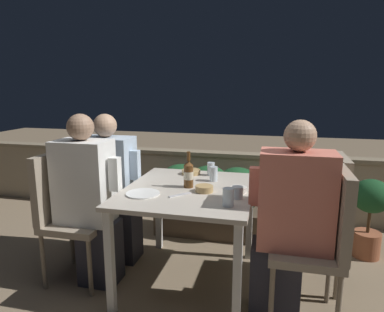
# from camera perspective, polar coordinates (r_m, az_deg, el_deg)

# --- Properties ---
(ground_plane) EXTENTS (16.00, 16.00, 0.00)m
(ground_plane) POSITION_cam_1_polar(r_m,az_deg,el_deg) (2.79, -0.41, -20.13)
(ground_plane) COLOR #847056
(parapet_wall) EXTENTS (9.00, 0.18, 0.73)m
(parapet_wall) POSITION_cam_1_polar(r_m,az_deg,el_deg) (3.96, 4.74, -4.47)
(parapet_wall) COLOR gray
(parapet_wall) RESTS_ON ground_plane
(dining_table) EXTENTS (0.91, 1.05, 0.74)m
(dining_table) POSITION_cam_1_polar(r_m,az_deg,el_deg) (2.50, -0.43, -7.30)
(dining_table) COLOR #BCB2A3
(dining_table) RESTS_ON ground_plane
(planter_hedge) EXTENTS (1.04, 0.47, 0.70)m
(planter_hedge) POSITION_cam_1_polar(r_m,az_deg,el_deg) (3.42, 2.74, -6.77)
(planter_hedge) COLOR brown
(planter_hedge) RESTS_ON ground_plane
(chair_left_near) EXTENTS (0.44, 0.44, 0.98)m
(chair_left_near) POSITION_cam_1_polar(r_m,az_deg,el_deg) (2.76, -20.43, -7.70)
(chair_left_near) COLOR gray
(chair_left_near) RESTS_ON ground_plane
(person_white_polo) EXTENTS (0.48, 0.26, 1.28)m
(person_white_polo) POSITION_cam_1_polar(r_m,az_deg,el_deg) (2.64, -16.74, -7.05)
(person_white_polo) COLOR #282833
(person_white_polo) RESTS_ON ground_plane
(chair_left_far) EXTENTS (0.44, 0.44, 0.98)m
(chair_left_far) POSITION_cam_1_polar(r_m,az_deg,el_deg) (3.06, -16.67, -5.59)
(chair_left_far) COLOR gray
(chair_left_far) RESTS_ON ground_plane
(person_blue_shirt) EXTENTS (0.50, 0.26, 1.25)m
(person_blue_shirt) POSITION_cam_1_polar(r_m,az_deg,el_deg) (2.95, -13.19, -5.25)
(person_blue_shirt) COLOR #282833
(person_blue_shirt) RESTS_ON ground_plane
(chair_right_near) EXTENTS (0.44, 0.44, 0.98)m
(chair_right_near) POSITION_cam_1_polar(r_m,az_deg,el_deg) (2.28, 21.09, -11.89)
(chair_right_near) COLOR gray
(chair_right_near) RESTS_ON ground_plane
(person_coral_top) EXTENTS (0.51, 0.26, 1.27)m
(person_coral_top) POSITION_cam_1_polar(r_m,az_deg,el_deg) (2.24, 15.85, -10.50)
(person_coral_top) COLOR #282833
(person_coral_top) RESTS_ON ground_plane
(chair_right_far) EXTENTS (0.44, 0.44, 0.98)m
(chair_right_far) POSITION_cam_1_polar(r_m,az_deg,el_deg) (2.69, 21.32, -8.28)
(chair_right_far) COLOR gray
(chair_right_far) RESTS_ON ground_plane
(beer_bottle) EXTENTS (0.07, 0.07, 0.26)m
(beer_bottle) POSITION_cam_1_polar(r_m,az_deg,el_deg) (2.47, -0.58, -2.98)
(beer_bottle) COLOR brown
(beer_bottle) RESTS_ON dining_table
(plate_0) EXTENTS (0.23, 0.23, 0.01)m
(plate_0) POSITION_cam_1_polar(r_m,az_deg,el_deg) (2.36, -8.19, -6.21)
(plate_0) COLOR white
(plate_0) RESTS_ON dining_table
(bowl_0) EXTENTS (0.11, 0.11, 0.04)m
(bowl_0) POSITION_cam_1_polar(r_m,az_deg,el_deg) (2.40, 7.76, -5.48)
(bowl_0) COLOR silver
(bowl_0) RESTS_ON dining_table
(bowl_1) EXTENTS (0.13, 0.13, 0.04)m
(bowl_1) POSITION_cam_1_polar(r_m,az_deg,el_deg) (2.39, 2.05, -5.39)
(bowl_1) COLOR tan
(bowl_1) RESTS_ON dining_table
(bowl_2) EXTENTS (0.15, 0.15, 0.04)m
(bowl_2) POSITION_cam_1_polar(r_m,az_deg,el_deg) (2.85, -0.15, -2.59)
(bowl_2) COLOR tan
(bowl_2) RESTS_ON dining_table
(glass_cup_0) EXTENTS (0.06, 0.06, 0.11)m
(glass_cup_0) POSITION_cam_1_polar(r_m,az_deg,el_deg) (2.64, 3.63, -3.00)
(glass_cup_0) COLOR silver
(glass_cup_0) RESTS_ON dining_table
(glass_cup_1) EXTENTS (0.07, 0.07, 0.08)m
(glass_cup_1) POSITION_cam_1_polar(r_m,az_deg,el_deg) (2.27, 7.59, -6.03)
(glass_cup_1) COLOR silver
(glass_cup_1) RESTS_ON dining_table
(glass_cup_2) EXTENTS (0.06, 0.06, 0.11)m
(glass_cup_2) POSITION_cam_1_polar(r_m,az_deg,el_deg) (2.81, 3.17, -2.16)
(glass_cup_2) COLOR silver
(glass_cup_2) RESTS_ON dining_table
(glass_cup_3) EXTENTS (0.07, 0.07, 0.11)m
(glass_cup_3) POSITION_cam_1_polar(r_m,az_deg,el_deg) (2.11, 6.05, -6.85)
(glass_cup_3) COLOR silver
(glass_cup_3) RESTS_ON dining_table
(fork_0) EXTENTS (0.13, 0.14, 0.01)m
(fork_0) POSITION_cam_1_polar(r_m,az_deg,el_deg) (2.31, -2.01, -6.49)
(fork_0) COLOR silver
(fork_0) RESTS_ON dining_table
(potted_plant) EXTENTS (0.32, 0.32, 0.70)m
(potted_plant) POSITION_cam_1_polar(r_m,az_deg,el_deg) (3.32, 27.55, -7.99)
(potted_plant) COLOR #9E5638
(potted_plant) RESTS_ON ground_plane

